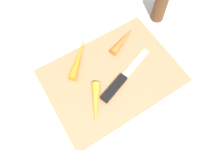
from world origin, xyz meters
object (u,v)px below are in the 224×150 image
object	(u,v)px
carrot_longest	(79,57)
carrot_shortest	(123,41)
carrot_medium	(96,102)
cutting_board	(112,76)
pepper_grinder	(161,4)
knife	(117,85)

from	to	relation	value
carrot_longest	carrot_shortest	distance (m)	0.14
carrot_medium	carrot_shortest	size ratio (longest dim) A/B	1.01
carrot_longest	carrot_shortest	bearing A→B (deg)	-54.41
carrot_longest	cutting_board	bearing A→B (deg)	-106.89
carrot_shortest	pepper_grinder	bearing A→B (deg)	-11.98
carrot_longest	pepper_grinder	xyz separation A→B (m)	(-0.29, -0.01, 0.04)
carrot_longest	carrot_shortest	xyz separation A→B (m)	(-0.14, 0.02, -0.00)
pepper_grinder	knife	bearing A→B (deg)	29.09
carrot_shortest	carrot_longest	bearing A→B (deg)	149.70
knife	carrot_longest	bearing A→B (deg)	91.26
carrot_medium	carrot_longest	size ratio (longest dim) A/B	0.75
cutting_board	carrot_longest	xyz separation A→B (m)	(0.05, -0.09, 0.02)
cutting_board	pepper_grinder	world-z (taller)	pepper_grinder
cutting_board	knife	bearing A→B (deg)	81.83
knife	pepper_grinder	size ratio (longest dim) A/B	1.61
cutting_board	carrot_shortest	xyz separation A→B (m)	(-0.08, -0.07, 0.02)
carrot_longest	pepper_grinder	world-z (taller)	pepper_grinder
pepper_grinder	carrot_shortest	bearing A→B (deg)	10.10
cutting_board	carrot_medium	xyz separation A→B (m)	(0.08, 0.05, 0.02)
cutting_board	carrot_longest	world-z (taller)	carrot_longest
carrot_shortest	pepper_grinder	xyz separation A→B (m)	(-0.15, -0.03, 0.04)
cutting_board	pepper_grinder	xyz separation A→B (m)	(-0.24, -0.10, 0.05)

